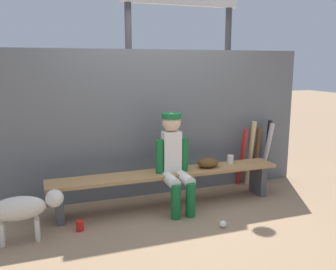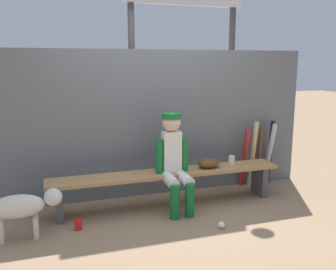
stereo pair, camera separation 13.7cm
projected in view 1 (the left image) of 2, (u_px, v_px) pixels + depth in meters
The scene contains 15 objects.
ground_plane at pixel (168, 206), 4.54m from camera, with size 30.00×30.00×0.00m, color #937556.
chainlink_fence at pixel (156, 124), 4.79m from camera, with size 4.21×0.03×1.89m, color #595E63.
dugout_bench at pixel (168, 178), 4.47m from camera, with size 2.85×0.36×0.44m.
player_seated at pixel (175, 159), 4.33m from camera, with size 0.41×0.55×1.15m.
baseball_glove at pixel (208, 163), 4.62m from camera, with size 0.28×0.20×0.12m, color #593819.
bat_aluminum_red at pixel (242, 157), 5.19m from camera, with size 0.06×0.06×0.86m, color #B22323.
bat_wood_natural at pixel (250, 154), 5.21m from camera, with size 0.06×0.06×0.94m, color tan.
bat_wood_dark at pixel (257, 155), 5.30m from camera, with size 0.06×0.06×0.84m, color brown.
bat_aluminum_silver at pixel (266, 153), 5.29m from camera, with size 0.06×0.06×0.91m, color #B7B7BC.
bat_aluminum_black at pixel (267, 152), 5.34m from camera, with size 0.06×0.06×0.92m, color black.
baseball at pixel (223, 224), 3.94m from camera, with size 0.07×0.07×0.07m, color white.
cup_on_ground at pixel (80, 226), 3.86m from camera, with size 0.08×0.08×0.11m, color red.
cup_on_bench at pixel (230, 159), 4.80m from camera, with size 0.08×0.08×0.11m, color silver.
scoreboard at pixel (185, 6), 5.60m from camera, with size 2.16×0.27×3.66m.
dog at pixel (25, 208), 3.60m from camera, with size 0.84×0.20×0.49m.
Camera 1 is at (-1.47, -4.03, 1.73)m, focal length 39.54 mm.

